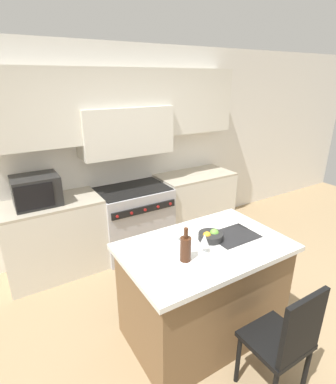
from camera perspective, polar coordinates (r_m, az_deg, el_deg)
ground_plane at (r=3.12m, az=11.31°, el=-26.72°), size 10.00×10.00×0.00m
back_cabinetry at (r=4.06m, az=-8.85°, el=10.79°), size 10.00×0.46×2.70m
back_counter at (r=4.18m, az=-6.65°, el=-4.94°), size 3.23×0.62×0.94m
range_stove at (r=4.17m, az=-6.52°, el=-5.19°), size 0.95×0.70×0.91m
microwave at (r=3.65m, az=-23.80°, el=0.27°), size 0.49×0.41×0.34m
kitchen_island at (r=2.89m, az=6.73°, el=-17.98°), size 1.43×0.92×0.94m
island_chair at (r=2.48m, az=21.56°, el=-24.61°), size 0.42×0.40×1.01m
wine_bottle at (r=2.36m, az=3.37°, el=-10.64°), size 0.09×0.09×0.28m
wine_glass_near at (r=2.46m, az=6.96°, el=-9.10°), size 0.07×0.07×0.17m
wine_glass_far at (r=2.61m, az=1.98°, el=-7.08°), size 0.07×0.07×0.17m
fruit_bowl at (r=2.70m, az=8.14°, el=-8.27°), size 0.22×0.22×0.09m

